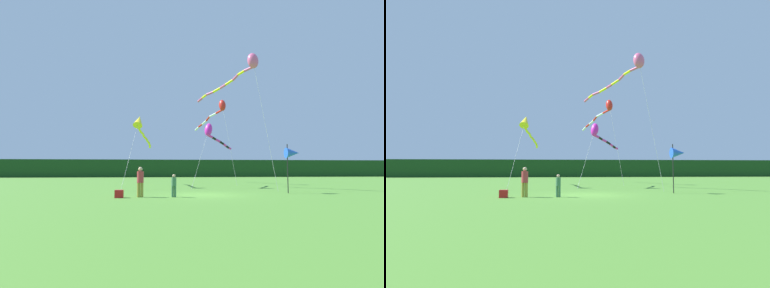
# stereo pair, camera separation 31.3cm
# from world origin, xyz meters

# --- Properties ---
(ground_plane) EXTENTS (120.00, 120.00, 0.00)m
(ground_plane) POSITION_xyz_m (0.00, 0.00, 0.00)
(ground_plane) COLOR #4C842D
(distant_treeline) EXTENTS (108.00, 3.49, 3.38)m
(distant_treeline) POSITION_xyz_m (0.00, 45.00, 1.69)
(distant_treeline) COLOR #193D19
(distant_treeline) RESTS_ON ground
(person_adult) EXTENTS (0.37, 0.37, 1.68)m
(person_adult) POSITION_xyz_m (-3.73, -1.23, 0.94)
(person_adult) COLOR olive
(person_adult) RESTS_ON ground
(person_child) EXTENTS (0.28, 0.28, 1.27)m
(person_child) POSITION_xyz_m (-1.86, -1.40, 0.71)
(person_child) COLOR #3F724C
(person_child) RESTS_ON ground
(cooler_box) EXTENTS (0.46, 0.40, 0.43)m
(cooler_box) POSITION_xyz_m (-4.86, -1.46, 0.21)
(cooler_box) COLOR red
(cooler_box) RESTS_ON ground
(banner_flag_pole) EXTENTS (0.90, 0.70, 3.20)m
(banner_flag_pole) POSITION_xyz_m (6.05, 0.78, 2.60)
(banner_flag_pole) COLOR black
(banner_flag_pole) RESTS_ON ground
(kite_magenta) EXTENTS (4.50, 5.85, 5.56)m
(kite_magenta) POSITION_xyz_m (1.92, 7.80, 4.64)
(kite_magenta) COLOR #B2B2B2
(kite_magenta) RESTS_ON ground
(kite_rainbow) EXTENTS (4.75, 7.81, 10.67)m
(kite_rainbow) POSITION_xyz_m (4.17, 5.11, 9.68)
(kite_rainbow) COLOR #B2B2B2
(kite_rainbow) RESTS_ON ground
(kite_red) EXTENTS (2.92, 9.53, 8.93)m
(kite_red) POSITION_xyz_m (3.71, 14.54, 7.88)
(kite_red) COLOR #B2B2B2
(kite_red) RESTS_ON ground
(kite_yellow) EXTENTS (2.03, 10.09, 6.46)m
(kite_yellow) POSITION_xyz_m (-4.25, 9.41, 5.46)
(kite_yellow) COLOR #B2B2B2
(kite_yellow) RESTS_ON ground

